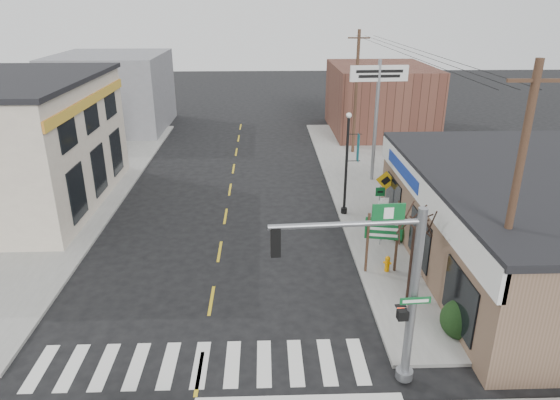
{
  "coord_description": "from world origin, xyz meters",
  "views": [
    {
      "loc": [
        2.07,
        -12.32,
        10.69
      ],
      "look_at": [
        2.74,
        7.26,
        2.8
      ],
      "focal_mm": 32.0,
      "sensor_mm": 36.0,
      "label": 1
    }
  ],
  "objects_px": {
    "fire_hydrant": "(387,263)",
    "utility_pole_far": "(356,92)",
    "dance_center_sign": "(378,92)",
    "utility_pole_near": "(511,210)",
    "lamp_post": "(348,157)",
    "bare_tree": "(417,213)",
    "guide_sign": "(383,234)",
    "traffic_signal_pole": "(391,280)"
  },
  "relations": [
    {
      "from": "guide_sign",
      "to": "fire_hydrant",
      "type": "bearing_deg",
      "value": 10.36
    },
    {
      "from": "utility_pole_far",
      "to": "dance_center_sign",
      "type": "bearing_deg",
      "value": -83.37
    },
    {
      "from": "traffic_signal_pole",
      "to": "bare_tree",
      "type": "xyz_separation_m",
      "value": [
        1.98,
        4.27,
        0.11
      ]
    },
    {
      "from": "dance_center_sign",
      "to": "lamp_post",
      "type": "bearing_deg",
      "value": -118.94
    },
    {
      "from": "traffic_signal_pole",
      "to": "fire_hydrant",
      "type": "height_order",
      "value": "traffic_signal_pole"
    },
    {
      "from": "bare_tree",
      "to": "lamp_post",
      "type": "bearing_deg",
      "value": 97.92
    },
    {
      "from": "traffic_signal_pole",
      "to": "utility_pole_near",
      "type": "distance_m",
      "value": 4.53
    },
    {
      "from": "lamp_post",
      "to": "dance_center_sign",
      "type": "distance_m",
      "value": 6.33
    },
    {
      "from": "lamp_post",
      "to": "utility_pole_near",
      "type": "height_order",
      "value": "utility_pole_near"
    },
    {
      "from": "fire_hydrant",
      "to": "guide_sign",
      "type": "bearing_deg",
      "value": 179.48
    },
    {
      "from": "traffic_signal_pole",
      "to": "fire_hydrant",
      "type": "distance_m",
      "value": 7.19
    },
    {
      "from": "lamp_post",
      "to": "guide_sign",
      "type": "bearing_deg",
      "value": -75.03
    },
    {
      "from": "fire_hydrant",
      "to": "bare_tree",
      "type": "xyz_separation_m",
      "value": [
        0.34,
        -2.04,
        3.13
      ]
    },
    {
      "from": "dance_center_sign",
      "to": "utility_pole_far",
      "type": "bearing_deg",
      "value": 87.98
    },
    {
      "from": "bare_tree",
      "to": "fire_hydrant",
      "type": "bearing_deg",
      "value": 99.43
    },
    {
      "from": "dance_center_sign",
      "to": "bare_tree",
      "type": "distance_m",
      "value": 13.72
    },
    {
      "from": "dance_center_sign",
      "to": "utility_pole_far",
      "type": "relative_size",
      "value": 0.85
    },
    {
      "from": "lamp_post",
      "to": "bare_tree",
      "type": "xyz_separation_m",
      "value": [
        1.14,
        -8.19,
        0.38
      ]
    },
    {
      "from": "utility_pole_near",
      "to": "utility_pole_far",
      "type": "xyz_separation_m",
      "value": [
        -0.79,
        22.14,
        -0.22
      ]
    },
    {
      "from": "traffic_signal_pole",
      "to": "utility_pole_near",
      "type": "bearing_deg",
      "value": 20.23
    },
    {
      "from": "lamp_post",
      "to": "utility_pole_far",
      "type": "relative_size",
      "value": 0.62
    },
    {
      "from": "fire_hydrant",
      "to": "lamp_post",
      "type": "distance_m",
      "value": 6.78
    },
    {
      "from": "utility_pole_near",
      "to": "lamp_post",
      "type": "bearing_deg",
      "value": 107.61
    },
    {
      "from": "fire_hydrant",
      "to": "utility_pole_far",
      "type": "relative_size",
      "value": 0.08
    },
    {
      "from": "traffic_signal_pole",
      "to": "guide_sign",
      "type": "height_order",
      "value": "traffic_signal_pole"
    },
    {
      "from": "fire_hydrant",
      "to": "bare_tree",
      "type": "bearing_deg",
      "value": -80.57
    },
    {
      "from": "fire_hydrant",
      "to": "utility_pole_far",
      "type": "xyz_separation_m",
      "value": [
        1.55,
        17.58,
        4.07
      ]
    },
    {
      "from": "guide_sign",
      "to": "lamp_post",
      "type": "bearing_deg",
      "value": 105.69
    },
    {
      "from": "utility_pole_near",
      "to": "utility_pole_far",
      "type": "relative_size",
      "value": 1.05
    },
    {
      "from": "fire_hydrant",
      "to": "bare_tree",
      "type": "height_order",
      "value": "bare_tree"
    },
    {
      "from": "dance_center_sign",
      "to": "utility_pole_far",
      "type": "distance_m",
      "value": 6.21
    },
    {
      "from": "fire_hydrant",
      "to": "bare_tree",
      "type": "relative_size",
      "value": 0.15
    },
    {
      "from": "lamp_post",
      "to": "utility_pole_near",
      "type": "relative_size",
      "value": 0.59
    },
    {
      "from": "bare_tree",
      "to": "utility_pole_near",
      "type": "height_order",
      "value": "utility_pole_near"
    },
    {
      "from": "traffic_signal_pole",
      "to": "lamp_post",
      "type": "bearing_deg",
      "value": 82.54
    },
    {
      "from": "traffic_signal_pole",
      "to": "bare_tree",
      "type": "height_order",
      "value": "traffic_signal_pole"
    },
    {
      "from": "utility_pole_near",
      "to": "traffic_signal_pole",
      "type": "bearing_deg",
      "value": -154.89
    },
    {
      "from": "bare_tree",
      "to": "utility_pole_far",
      "type": "relative_size",
      "value": 0.51
    },
    {
      "from": "dance_center_sign",
      "to": "fire_hydrant",
      "type": "bearing_deg",
      "value": -102.13
    },
    {
      "from": "dance_center_sign",
      "to": "utility_pole_far",
      "type": "xyz_separation_m",
      "value": [
        -0.17,
        6.12,
        -1.02
      ]
    },
    {
      "from": "dance_center_sign",
      "to": "utility_pole_near",
      "type": "xyz_separation_m",
      "value": [
        0.62,
        -16.02,
        -0.8
      ]
    },
    {
      "from": "guide_sign",
      "to": "fire_hydrant",
      "type": "distance_m",
      "value": 1.37
    }
  ]
}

